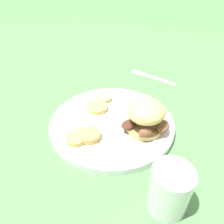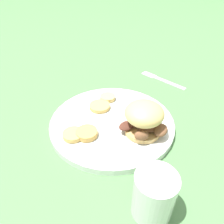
{
  "view_description": "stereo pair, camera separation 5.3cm",
  "coord_description": "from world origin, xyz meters",
  "px_view_note": "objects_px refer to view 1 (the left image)",
  "views": [
    {
      "loc": [
        0.22,
        0.36,
        0.37
      ],
      "look_at": [
        0.0,
        0.0,
        0.04
      ],
      "focal_mm": 35.0,
      "sensor_mm": 36.0,
      "label": 1
    },
    {
      "loc": [
        0.17,
        0.39,
        0.37
      ],
      "look_at": [
        0.0,
        0.0,
        0.04
      ],
      "focal_mm": 35.0,
      "sensor_mm": 36.0,
      "label": 2
    }
  ],
  "objects_px": {
    "fork": "(152,77)",
    "drinking_glass": "(170,190)",
    "dinner_plate": "(112,122)",
    "sandwich": "(146,116)"
  },
  "relations": [
    {
      "from": "fork",
      "to": "drinking_glass",
      "type": "distance_m",
      "value": 0.47
    },
    {
      "from": "fork",
      "to": "drinking_glass",
      "type": "xyz_separation_m",
      "value": [
        0.28,
        0.38,
        0.04
      ]
    },
    {
      "from": "dinner_plate",
      "to": "sandwich",
      "type": "relative_size",
      "value": 2.83
    },
    {
      "from": "dinner_plate",
      "to": "drinking_glass",
      "type": "distance_m",
      "value": 0.24
    },
    {
      "from": "drinking_glass",
      "to": "sandwich",
      "type": "bearing_deg",
      "value": -115.29
    },
    {
      "from": "dinner_plate",
      "to": "drinking_glass",
      "type": "relative_size",
      "value": 3.39
    },
    {
      "from": "dinner_plate",
      "to": "sandwich",
      "type": "height_order",
      "value": "sandwich"
    },
    {
      "from": "sandwich",
      "to": "drinking_glass",
      "type": "distance_m",
      "value": 0.18
    },
    {
      "from": "dinner_plate",
      "to": "sandwich",
      "type": "bearing_deg",
      "value": 124.93
    },
    {
      "from": "dinner_plate",
      "to": "fork",
      "type": "xyz_separation_m",
      "value": [
        -0.25,
        -0.15,
        -0.01
      ]
    }
  ]
}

